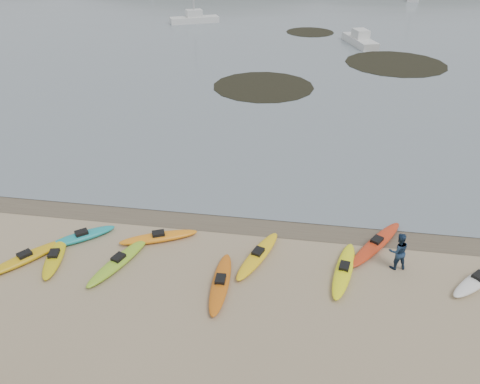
# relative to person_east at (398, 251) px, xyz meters

# --- Properties ---
(ground) EXTENTS (600.00, 600.00, 0.00)m
(ground) POSITION_rel_person_east_xyz_m (-7.14, 2.73, -0.86)
(ground) COLOR tan
(ground) RESTS_ON ground
(wet_sand) EXTENTS (60.00, 60.00, 0.00)m
(wet_sand) POSITION_rel_person_east_xyz_m (-7.14, 2.43, -0.86)
(wet_sand) COLOR brown
(wet_sand) RESTS_ON ground
(kayaks) EXTENTS (21.83, 7.66, 0.34)m
(kayaks) POSITION_rel_person_east_xyz_m (-7.64, -0.75, -0.69)
(kayaks) COLOR #D06412
(kayaks) RESTS_ON ground
(person_east) EXTENTS (0.96, 0.82, 1.72)m
(person_east) POSITION_rel_person_east_xyz_m (0.00, 0.00, 0.00)
(person_east) COLOR navy
(person_east) RESTS_ON ground
(kelp_mats) EXTENTS (22.08, 31.15, 0.04)m
(kelp_mats) POSITION_rel_person_east_xyz_m (-1.88, 32.35, -0.83)
(kelp_mats) COLOR black
(kelp_mats) RESTS_ON water
(far_hills) EXTENTS (550.00, 135.00, 80.00)m
(far_hills) POSITION_rel_person_east_xyz_m (32.24, 196.70, -16.79)
(far_hills) COLOR #384235
(far_hills) RESTS_ON ground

